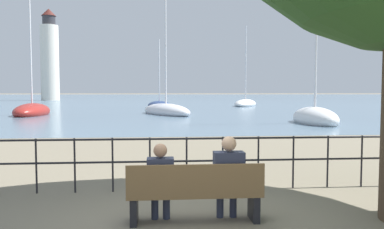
{
  "coord_description": "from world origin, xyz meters",
  "views": [
    {
      "loc": [
        -0.49,
        -5.46,
        1.93
      ],
      "look_at": [
        0.0,
        0.5,
        1.57
      ],
      "focal_mm": 35.0,
      "sensor_mm": 36.0,
      "label": 1
    }
  ],
  "objects_px": {
    "seated_person_left": "(160,179)",
    "sailboat_5": "(315,118)",
    "park_bench": "(195,194)",
    "sailboat_0": "(32,111)",
    "seated_person_right": "(228,174)",
    "sailboat_4": "(245,104)",
    "sailboat_1": "(159,106)",
    "sailboat_3": "(166,111)",
    "harbor_lighthouse": "(50,58)"
  },
  "relations": [
    {
      "from": "seated_person_left",
      "to": "sailboat_5",
      "type": "relative_size",
      "value": 0.11
    },
    {
      "from": "park_bench",
      "to": "sailboat_0",
      "type": "bearing_deg",
      "value": 112.81
    },
    {
      "from": "park_bench",
      "to": "sailboat_5",
      "type": "distance_m",
      "value": 19.0
    },
    {
      "from": "seated_person_right",
      "to": "sailboat_4",
      "type": "bearing_deg",
      "value": 76.86
    },
    {
      "from": "park_bench",
      "to": "sailboat_4",
      "type": "xyz_separation_m",
      "value": [
        11.14,
        45.64,
        -0.13
      ]
    },
    {
      "from": "sailboat_5",
      "to": "seated_person_right",
      "type": "bearing_deg",
      "value": -115.9
    },
    {
      "from": "sailboat_1",
      "to": "sailboat_5",
      "type": "distance_m",
      "value": 24.8
    },
    {
      "from": "sailboat_1",
      "to": "seated_person_right",
      "type": "bearing_deg",
      "value": -103.33
    },
    {
      "from": "sailboat_1",
      "to": "sailboat_3",
      "type": "bearing_deg",
      "value": -102.35
    },
    {
      "from": "seated_person_left",
      "to": "sailboat_3",
      "type": "bearing_deg",
      "value": 89.14
    },
    {
      "from": "seated_person_left",
      "to": "sailboat_1",
      "type": "bearing_deg",
      "value": 90.32
    },
    {
      "from": "sailboat_3",
      "to": "sailboat_4",
      "type": "xyz_separation_m",
      "value": [
        11.25,
        18.85,
        0.0
      ]
    },
    {
      "from": "sailboat_4",
      "to": "sailboat_5",
      "type": "relative_size",
      "value": 1.09
    },
    {
      "from": "sailboat_4",
      "to": "sailboat_3",
      "type": "bearing_deg",
      "value": -97.0
    },
    {
      "from": "seated_person_right",
      "to": "sailboat_1",
      "type": "height_order",
      "value": "sailboat_1"
    },
    {
      "from": "seated_person_left",
      "to": "seated_person_right",
      "type": "xyz_separation_m",
      "value": [
        1.01,
        -0.01,
        0.05
      ]
    },
    {
      "from": "sailboat_0",
      "to": "sailboat_4",
      "type": "height_order",
      "value": "sailboat_0"
    },
    {
      "from": "sailboat_3",
      "to": "sailboat_5",
      "type": "xyz_separation_m",
      "value": [
        8.99,
        -9.99,
        0.04
      ]
    },
    {
      "from": "seated_person_right",
      "to": "harbor_lighthouse",
      "type": "xyz_separation_m",
      "value": [
        -26.66,
        83.78,
        9.07
      ]
    },
    {
      "from": "sailboat_3",
      "to": "park_bench",
      "type": "bearing_deg",
      "value": -114.7
    },
    {
      "from": "seated_person_right",
      "to": "sailboat_0",
      "type": "distance_m",
      "value": 29.17
    },
    {
      "from": "park_bench",
      "to": "sailboat_5",
      "type": "xyz_separation_m",
      "value": [
        8.89,
        16.79,
        -0.09
      ]
    },
    {
      "from": "park_bench",
      "to": "harbor_lighthouse",
      "type": "relative_size",
      "value": 0.09
    },
    {
      "from": "sailboat_0",
      "to": "sailboat_3",
      "type": "relative_size",
      "value": 1.18
    },
    {
      "from": "sailboat_1",
      "to": "sailboat_4",
      "type": "xyz_separation_m",
      "value": [
        11.87,
        5.99,
        0.03
      ]
    },
    {
      "from": "sailboat_1",
      "to": "sailboat_3",
      "type": "height_order",
      "value": "sailboat_3"
    },
    {
      "from": "seated_person_right",
      "to": "harbor_lighthouse",
      "type": "bearing_deg",
      "value": 107.65
    },
    {
      "from": "park_bench",
      "to": "sailboat_0",
      "type": "relative_size",
      "value": 0.17
    },
    {
      "from": "sailboat_1",
      "to": "sailboat_5",
      "type": "xyz_separation_m",
      "value": [
        9.61,
        -22.86,
        0.07
      ]
    },
    {
      "from": "sailboat_4",
      "to": "harbor_lighthouse",
      "type": "xyz_separation_m",
      "value": [
        -37.3,
        38.22,
        9.47
      ]
    },
    {
      "from": "sailboat_4",
      "to": "harbor_lighthouse",
      "type": "height_order",
      "value": "harbor_lighthouse"
    },
    {
      "from": "seated_person_right",
      "to": "harbor_lighthouse",
      "type": "height_order",
      "value": "harbor_lighthouse"
    },
    {
      "from": "park_bench",
      "to": "sailboat_3",
      "type": "height_order",
      "value": "sailboat_3"
    },
    {
      "from": "seated_person_left",
      "to": "sailboat_0",
      "type": "xyz_separation_m",
      "value": [
        -10.75,
        26.69,
        -0.31
      ]
    },
    {
      "from": "seated_person_left",
      "to": "seated_person_right",
      "type": "distance_m",
      "value": 1.02
    },
    {
      "from": "park_bench",
      "to": "sailboat_4",
      "type": "height_order",
      "value": "sailboat_4"
    },
    {
      "from": "sailboat_0",
      "to": "sailboat_4",
      "type": "bearing_deg",
      "value": 37.74
    },
    {
      "from": "seated_person_right",
      "to": "sailboat_3",
      "type": "bearing_deg",
      "value": 91.31
    },
    {
      "from": "seated_person_right",
      "to": "sailboat_5",
      "type": "xyz_separation_m",
      "value": [
        8.38,
        16.72,
        -0.35
      ]
    },
    {
      "from": "sailboat_4",
      "to": "harbor_lighthouse",
      "type": "bearing_deg",
      "value": 158.12
    },
    {
      "from": "seated_person_left",
      "to": "sailboat_0",
      "type": "distance_m",
      "value": 28.77
    },
    {
      "from": "seated_person_right",
      "to": "park_bench",
      "type": "bearing_deg",
      "value": -171.48
    },
    {
      "from": "seated_person_left",
      "to": "sailboat_4",
      "type": "height_order",
      "value": "sailboat_4"
    },
    {
      "from": "seated_person_right",
      "to": "sailboat_3",
      "type": "height_order",
      "value": "sailboat_3"
    },
    {
      "from": "park_bench",
      "to": "harbor_lighthouse",
      "type": "distance_m",
      "value": 88.34
    },
    {
      "from": "harbor_lighthouse",
      "to": "seated_person_left",
      "type": "bearing_deg",
      "value": -72.98
    },
    {
      "from": "seated_person_left",
      "to": "sailboat_5",
      "type": "distance_m",
      "value": 19.17
    },
    {
      "from": "seated_person_left",
      "to": "harbor_lighthouse",
      "type": "bearing_deg",
      "value": 107.02
    },
    {
      "from": "seated_person_left",
      "to": "sailboat_3",
      "type": "height_order",
      "value": "sailboat_3"
    },
    {
      "from": "park_bench",
      "to": "seated_person_left",
      "type": "xyz_separation_m",
      "value": [
        -0.51,
        0.08,
        0.21
      ]
    }
  ]
}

